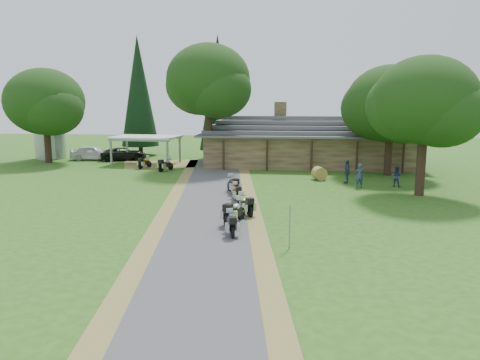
# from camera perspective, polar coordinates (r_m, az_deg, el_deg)

# --- Properties ---
(ground) EXTENTS (120.00, 120.00, 0.00)m
(ground) POSITION_cam_1_polar(r_m,az_deg,el_deg) (24.04, -4.20, -5.89)
(ground) COLOR #2C5718
(ground) RESTS_ON ground
(driveway) EXTENTS (51.95, 51.95, 0.00)m
(driveway) POSITION_cam_1_polar(r_m,az_deg,el_deg) (27.93, -3.69, -3.64)
(driveway) COLOR #49494B
(driveway) RESTS_ON ground
(lodge) EXTENTS (21.40, 9.40, 4.90)m
(lodge) POSITION_cam_1_polar(r_m,az_deg,el_deg) (46.92, 8.54, 4.81)
(lodge) COLOR brown
(lodge) RESTS_ON ground
(silo) EXTENTS (3.55, 3.55, 6.57)m
(silo) POSITION_cam_1_polar(r_m,az_deg,el_deg) (55.52, -22.23, 5.82)
(silo) COLOR gray
(silo) RESTS_ON ground
(carport) EXTENTS (6.81, 4.83, 2.81)m
(carport) POSITION_cam_1_polar(r_m,az_deg,el_deg) (48.11, -11.37, 3.59)
(carport) COLOR silver
(carport) RESTS_ON ground
(car_white_sedan) EXTENTS (3.23, 6.19, 1.97)m
(car_white_sedan) POSITION_cam_1_polar(r_m,az_deg,el_deg) (52.75, -17.54, 3.41)
(car_white_sedan) COLOR silver
(car_white_sedan) RESTS_ON ground
(car_dark_suv) EXTENTS (4.22, 5.77, 2.03)m
(car_dark_suv) POSITION_cam_1_polar(r_m,az_deg,el_deg) (51.74, -14.00, 3.49)
(car_dark_suv) COLOR black
(car_dark_suv) RESTS_ON ground
(motorcycle_row_a) EXTENTS (0.98, 1.81, 1.18)m
(motorcycle_row_a) POSITION_cam_1_polar(r_m,az_deg,el_deg) (22.77, -1.12, -5.23)
(motorcycle_row_a) COLOR navy
(motorcycle_row_a) RESTS_ON ground
(motorcycle_row_b) EXTENTS (1.27, 2.11, 1.37)m
(motorcycle_row_b) POSITION_cam_1_polar(r_m,az_deg,el_deg) (24.72, -0.66, -3.78)
(motorcycle_row_b) COLOR #ADB0B4
(motorcycle_row_b) RESTS_ON ground
(motorcycle_row_c) EXTENTS (1.40, 1.86, 1.24)m
(motorcycle_row_c) POSITION_cam_1_polar(r_m,az_deg,el_deg) (26.66, 0.58, -2.91)
(motorcycle_row_c) COLOR #D7BC0B
(motorcycle_row_c) RESTS_ON ground
(motorcycle_row_d) EXTENTS (1.04, 1.74, 1.14)m
(motorcycle_row_d) POSITION_cam_1_polar(r_m,az_deg,el_deg) (30.38, -0.44, -1.42)
(motorcycle_row_d) COLOR #E14214
(motorcycle_row_d) RESTS_ON ground
(motorcycle_row_e) EXTENTS (1.37, 2.00, 1.31)m
(motorcycle_row_e) POSITION_cam_1_polar(r_m,az_deg,el_deg) (32.56, -0.91, -0.50)
(motorcycle_row_e) COLOR black
(motorcycle_row_e) RESTS_ON ground
(motorcycle_carport_a) EXTENTS (1.07, 1.78, 1.16)m
(motorcycle_carport_a) POSITION_cam_1_polar(r_m,az_deg,el_deg) (45.32, -11.53, 2.16)
(motorcycle_carport_a) COLOR #D49400
(motorcycle_carport_a) RESTS_ON ground
(motorcycle_carport_b) EXTENTS (1.23, 1.93, 1.26)m
(motorcycle_carport_b) POSITION_cam_1_polar(r_m,az_deg,el_deg) (43.21, -9.03, 1.93)
(motorcycle_carport_b) COLOR slate
(motorcycle_carport_b) RESTS_ON ground
(person_a) EXTENTS (0.67, 0.54, 2.10)m
(person_a) POSITION_cam_1_polar(r_m,az_deg,el_deg) (35.65, 14.34, 0.75)
(person_a) COLOR navy
(person_a) RESTS_ON ground
(person_b) EXTENTS (0.64, 0.59, 1.86)m
(person_b) POSITION_cam_1_polar(r_m,az_deg,el_deg) (36.92, 18.52, 0.66)
(person_b) COLOR navy
(person_b) RESTS_ON ground
(person_c) EXTENTS (0.46, 0.62, 2.16)m
(person_c) POSITION_cam_1_polar(r_m,az_deg,el_deg) (37.30, 12.91, 1.25)
(person_c) COLOR navy
(person_c) RESTS_ON ground
(hay_bale) EXTENTS (1.30, 1.24, 1.05)m
(hay_bale) POSITION_cam_1_polar(r_m,az_deg,el_deg) (38.55, 9.64, 0.80)
(hay_bale) COLOR olive
(hay_bale) RESTS_ON ground
(sign_post) EXTENTS (0.35, 0.06, 1.97)m
(sign_post) POSITION_cam_1_polar(r_m,az_deg,el_deg) (20.65, 6.07, -5.74)
(sign_post) COLOR gray
(sign_post) RESTS_ON ground
(oak_lodge_left) EXTENTS (7.74, 7.74, 13.37)m
(oak_lodge_left) POSITION_cam_1_polar(r_m,az_deg,el_deg) (44.20, -3.86, 10.08)
(oak_lodge_left) COLOR #163810
(oak_lodge_left) RESTS_ON ground
(oak_lodge_right) EXTENTS (7.67, 7.67, 9.85)m
(oak_lodge_right) POSITION_cam_1_polar(r_m,az_deg,el_deg) (41.91, 17.85, 7.24)
(oak_lodge_right) COLOR #163810
(oak_lodge_right) RESTS_ON ground
(oak_driveway) EXTENTS (6.92, 6.92, 10.36)m
(oak_driveway) POSITION_cam_1_polar(r_m,az_deg,el_deg) (33.75, 21.52, 6.93)
(oak_driveway) COLOR #163810
(oak_driveway) RESTS_ON ground
(oak_silo) EXTENTS (7.89, 7.89, 10.04)m
(oak_silo) POSITION_cam_1_polar(r_m,az_deg,el_deg) (51.79, -22.62, 7.48)
(oak_silo) COLOR #163810
(oak_silo) RESTS_ON ground
(cedar_near) EXTENTS (4.02, 4.02, 13.22)m
(cedar_near) POSITION_cam_1_polar(r_m,az_deg,el_deg) (50.83, -2.71, 9.98)
(cedar_near) COLOR black
(cedar_near) RESTS_ON ground
(cedar_far) EXTENTS (4.26, 4.26, 13.62)m
(cedar_far) POSITION_cam_1_polar(r_m,az_deg,el_deg) (55.55, -12.23, 9.97)
(cedar_far) COLOR black
(cedar_far) RESTS_ON ground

